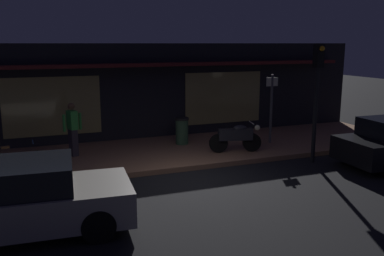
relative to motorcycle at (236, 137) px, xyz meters
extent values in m
plane|color=black|center=(-2.23, -1.94, -0.65)|extent=(60.00, 60.00, 0.00)
cube|color=#8C6047|center=(-2.23, 1.06, -0.57)|extent=(18.00, 4.00, 0.15)
cube|color=black|center=(-2.23, 4.46, 1.15)|extent=(18.00, 2.80, 3.60)
cube|color=olive|center=(-5.43, 3.04, 0.85)|extent=(3.20, 0.04, 2.00)
cube|color=olive|center=(0.97, 3.04, 0.85)|extent=(3.20, 0.04, 2.00)
cube|color=#591919|center=(-2.23, 2.81, 2.20)|extent=(16.20, 0.50, 0.12)
cylinder|color=black|center=(-0.57, 0.14, -0.20)|extent=(0.61, 0.26, 0.60)
cylinder|color=black|center=(0.50, -0.12, -0.20)|extent=(0.61, 0.26, 0.60)
cube|color=black|center=(-0.03, 0.01, 0.08)|extent=(1.14, 0.53, 0.36)
ellipsoid|color=black|center=(0.11, -0.03, 0.28)|extent=(0.48, 0.34, 0.20)
sphere|color=#F9EDB7|center=(0.67, -0.16, 0.28)|extent=(0.18, 0.18, 0.18)
cylinder|color=gray|center=(0.47, -0.12, 0.45)|extent=(0.16, 0.54, 0.03)
torus|color=black|center=(-6.02, -0.17, -0.17)|extent=(0.66, 0.07, 0.66)
cube|color=#1E478C|center=(-6.52, -0.19, 0.05)|extent=(0.90, 0.08, 0.06)
cube|color=brown|center=(-6.77, -0.20, 0.32)|extent=(0.20, 0.09, 0.06)
cylinder|color=#1E478C|center=(-6.10, -0.18, 0.40)|extent=(0.04, 0.42, 0.02)
cube|color=#28232D|center=(-4.94, 1.40, -0.07)|extent=(0.28, 0.33, 0.85)
cube|color=#2D8C38|center=(-4.94, 1.40, 0.64)|extent=(0.33, 0.43, 0.58)
sphere|color=brown|center=(-4.94, 1.40, 1.06)|extent=(0.22, 0.22, 0.22)
cylinder|color=#2D8C38|center=(-4.70, 1.49, 0.57)|extent=(0.11, 0.11, 0.52)
cylinder|color=#2D8C38|center=(-5.19, 1.32, 0.57)|extent=(0.11, 0.11, 0.52)
cylinder|color=#47474C|center=(1.70, 0.73, 0.70)|extent=(0.09, 0.09, 2.40)
cube|color=beige|center=(1.70, 0.73, 1.65)|extent=(0.44, 0.03, 0.30)
cylinder|color=#2D4C33|center=(-1.27, 1.66, -0.07)|extent=(0.44, 0.44, 0.85)
cylinder|color=black|center=(-1.27, 1.66, 0.39)|extent=(0.48, 0.48, 0.08)
cylinder|color=black|center=(1.90, -1.43, 1.15)|extent=(0.12, 0.12, 3.60)
cube|color=black|center=(1.90, -1.43, 2.60)|extent=(0.24, 0.24, 0.70)
sphere|color=orange|center=(1.90, -1.56, 2.80)|extent=(0.16, 0.16, 0.16)
cylinder|color=black|center=(-4.93, -2.80, -0.33)|extent=(0.65, 0.26, 0.64)
cylinder|color=black|center=(-5.04, -4.36, -0.33)|extent=(0.65, 0.26, 0.64)
cube|color=#9E998E|center=(-6.33, -3.49, -0.10)|extent=(4.21, 2.05, 0.68)
cube|color=black|center=(-6.48, -3.48, 0.45)|extent=(2.31, 1.75, 0.64)
cylinder|color=black|center=(2.99, -1.84, -0.33)|extent=(0.65, 0.24, 0.64)
camera|label=1|loc=(-5.95, -11.53, 2.95)|focal=38.54mm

